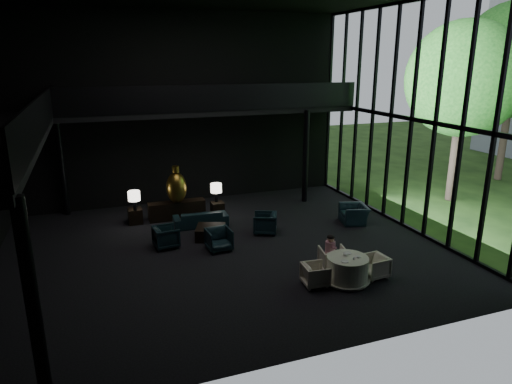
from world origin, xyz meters
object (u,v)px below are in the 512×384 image
object	(u,v)px
lounge_armchair_west	(166,236)
dining_table	(347,271)
table_lamp_right	(216,189)
window_armchair	(354,211)
console	(177,210)
table_lamp_left	(134,197)
bronze_urn	(176,187)
lounge_armchair_south	(219,238)
dining_chair_north	(333,258)
sofa	(201,216)
lounge_armchair_east	(265,221)
dining_chair_east	(374,266)
child	(330,245)
dining_chair_west	(315,275)
coffee_table	(211,232)
side_table_right	(217,209)
side_table_left	(135,216)

from	to	relation	value
lounge_armchair_west	dining_table	xyz separation A→B (m)	(4.35, -4.24, -0.08)
table_lamp_right	window_armchair	size ratio (longest dim) A/B	0.71
console	table_lamp_left	bearing A→B (deg)	-173.96
bronze_urn	lounge_armchair_south	world-z (taller)	bronze_urn
dining_chair_north	lounge_armchair_south	bearing A→B (deg)	-31.93
sofa	lounge_armchair_east	world-z (taller)	lounge_armchair_east
lounge_armchair_west	dining_chair_east	world-z (taller)	lounge_armchair_west
table_lamp_left	dining_chair_north	distance (m)	7.88
sofa	lounge_armchair_south	distance (m)	2.43
table_lamp_right	lounge_armchair_west	size ratio (longest dim) A/B	0.92
lounge_armchair_west	dining_table	world-z (taller)	lounge_armchair_west
table_lamp_left	lounge_armchair_east	size ratio (longest dim) A/B	0.85
table_lamp_right	table_lamp_left	bearing A→B (deg)	-177.55
dining_chair_north	child	size ratio (longest dim) A/B	1.18
table_lamp_left	dining_chair_north	xyz separation A→B (m)	(5.08, -5.98, -0.73)
table_lamp_right	sofa	size ratio (longest dim) A/B	0.38
lounge_armchair_south	dining_table	size ratio (longest dim) A/B	0.63
sofa	dining_chair_north	size ratio (longest dim) A/B	2.57
dining_chair_west	coffee_table	bearing A→B (deg)	27.90
table_lamp_right	coffee_table	bearing A→B (deg)	-110.06
dining_chair_east	child	distance (m)	1.38
coffee_table	dining_chair_west	world-z (taller)	dining_chair_west
side_table_right	lounge_armchair_south	xyz separation A→B (m)	(-0.88, -3.39, 0.14)
console	dining_chair_west	distance (m)	7.28
window_armchair	dining_table	world-z (taller)	window_armchair
side_table_right	child	xyz separation A→B (m)	(1.84, -5.89, 0.50)
side_table_right	dining_table	xyz separation A→B (m)	(1.88, -6.80, 0.06)
side_table_left	table_lamp_right	bearing A→B (deg)	-0.75
side_table_right	lounge_armchair_west	distance (m)	3.56
sofa	lounge_armchair_west	size ratio (longest dim) A/B	2.41
lounge_armchair_east	child	world-z (taller)	child
sofa	lounge_armchair_west	bearing A→B (deg)	48.86
table_lamp_right	child	world-z (taller)	table_lamp_right
lounge_armchair_west	coffee_table	bearing A→B (deg)	-86.65
side_table_left	lounge_armchair_south	world-z (taller)	lounge_armchair_south
dining_chair_north	lounge_armchair_east	bearing A→B (deg)	-65.71
side_table_left	dining_chair_east	distance (m)	9.17
table_lamp_right	child	bearing A→B (deg)	-73.01
dining_table	lounge_armchair_south	bearing A→B (deg)	129.04
table_lamp_right	dining_chair_north	world-z (taller)	table_lamp_right
window_armchair	child	world-z (taller)	child
console	lounge_armchair_south	world-z (taller)	lounge_armchair_south
bronze_urn	side_table_left	size ratio (longest dim) A/B	2.52
dining_table	lounge_armchair_east	bearing A→B (deg)	100.54
lounge_armchair_west	lounge_armchair_east	distance (m)	3.55
sofa	dining_chair_west	size ratio (longest dim) A/B	3.17
lounge_armchair_east	coffee_table	distance (m)	1.99
lounge_armchair_south	dining_chair_north	xyz separation A→B (m)	(2.77, -2.61, -0.03)
sofa	side_table_left	bearing A→B (deg)	-23.14
console	window_armchair	size ratio (longest dim) A/B	2.07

